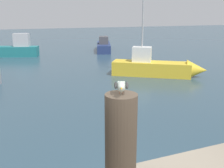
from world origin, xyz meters
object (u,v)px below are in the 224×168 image
at_px(mooring_post, 121,143).
at_px(boat_yellow, 160,67).
at_px(boat_navy, 104,45).
at_px(boat_teal, 14,49).
at_px(seagull, 121,86).

distance_m(mooring_post, boat_yellow, 12.06).
height_order(boat_navy, boat_yellow, boat_yellow).
bearing_deg(boat_teal, seagull, -89.60).
height_order(mooring_post, boat_navy, mooring_post).
xyz_separation_m(mooring_post, seagull, (-0.00, -0.01, 0.64)).
height_order(seagull, boat_navy, seagull).
distance_m(seagull, boat_teal, 20.31).
distance_m(boat_yellow, boat_teal, 12.44).
relative_size(seagull, boat_navy, 0.07).
bearing_deg(mooring_post, boat_yellow, 55.49).
bearing_deg(seagull, boat_yellow, 55.49).
bearing_deg(boat_navy, mooring_post, -110.23).
bearing_deg(seagull, mooring_post, 65.81).
relative_size(boat_navy, boat_teal, 1.32).
xyz_separation_m(boat_navy, boat_teal, (-7.86, -0.74, 0.13)).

